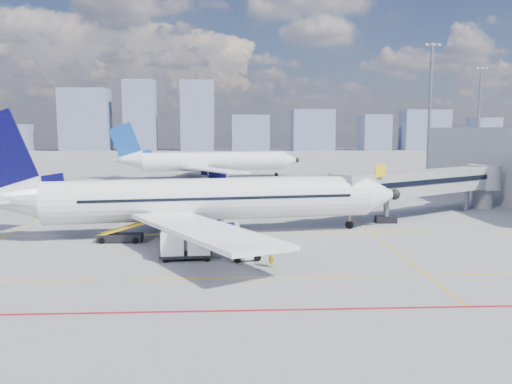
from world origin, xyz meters
TOP-DOWN VIEW (x-y plane):
  - ground at (0.00, 0.00)m, footprint 420.00×420.00m
  - apron_markings at (-0.58, -3.91)m, footprint 90.00×35.12m
  - jet_bridge at (23.51, 16.91)m, footprint 23.55×15.78m
  - floodlight_mast_ne at (38.00, 55.00)m, footprint 3.20×0.61m
  - floodlight_mast_far at (65.00, 90.00)m, footprint 3.20×0.61m
  - distant_skyline at (-2.96, 190.00)m, footprint 253.22×15.32m
  - main_aircraft at (-2.64, 7.91)m, footprint 40.10×34.83m
  - second_aircraft at (-4.20, 62.43)m, footprint 38.06×32.89m
  - baggage_tug at (1.74, -1.58)m, footprint 2.40×1.82m
  - cargo_dolly at (-2.59, -1.10)m, footprint 4.02×1.99m
  - belt_loader at (-8.71, 5.07)m, footprint 5.43×1.55m
  - ramp_worker at (3.73, -3.41)m, footprint 0.64×0.76m

SIDE VIEW (x-z plane):
  - ground at x=0.00m, z-range 0.00..0.00m
  - apron_markings at x=-0.58m, z-range 0.00..0.01m
  - belt_loader at x=-8.71m, z-range -0.53..1.68m
  - baggage_tug at x=1.74m, z-range -0.03..1.47m
  - ramp_worker at x=3.73m, z-range 0.00..1.77m
  - cargo_dolly at x=-2.59m, z-range 0.10..2.25m
  - main_aircraft at x=-2.64m, z-range -2.65..9.09m
  - second_aircraft at x=-4.20m, z-range -2.37..8.82m
  - jet_bridge at x=23.51m, z-range 0.59..6.89m
  - distant_skyline at x=-2.96m, z-range -4.57..26.80m
  - floodlight_mast_ne at x=38.00m, z-range 0.86..26.31m
  - floodlight_mast_far at x=65.00m, z-range 0.86..26.31m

